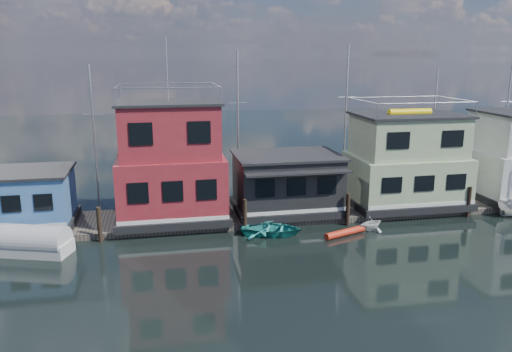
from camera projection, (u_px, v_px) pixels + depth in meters
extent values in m
plane|color=black|center=(358.00, 290.00, 24.30)|extent=(160.00, 160.00, 0.00)
cube|color=#595147|center=(293.00, 212.00, 35.69)|extent=(48.00, 5.00, 0.40)
cube|color=black|center=(24.00, 222.00, 32.22)|extent=(6.40, 4.90, 0.50)
cube|color=#4273B0|center=(21.00, 196.00, 31.80)|extent=(6.00, 4.50, 3.00)
cube|color=black|center=(18.00, 172.00, 31.43)|extent=(6.30, 4.80, 0.16)
cube|color=black|center=(173.00, 213.00, 34.00)|extent=(7.40, 5.90, 0.50)
cube|color=maroon|center=(172.00, 183.00, 33.49)|extent=(7.00, 5.50, 3.74)
cube|color=maroon|center=(169.00, 130.00, 32.64)|extent=(6.30, 4.95, 3.46)
cube|color=black|center=(168.00, 102.00, 32.21)|extent=(6.65, 5.23, 0.16)
cylinder|color=silver|center=(167.00, 69.00, 31.71)|extent=(0.08, 0.08, 4.00)
cube|color=black|center=(286.00, 207.00, 35.49)|extent=(7.40, 5.40, 0.50)
cube|color=black|center=(287.00, 180.00, 35.03)|extent=(7.00, 5.00, 3.40)
cube|color=black|center=(287.00, 155.00, 34.61)|extent=(7.30, 5.30, 0.16)
cube|color=black|center=(298.00, 173.00, 32.08)|extent=(7.00, 1.20, 0.12)
cube|color=black|center=(403.00, 200.00, 37.18)|extent=(8.40, 5.90, 0.50)
cube|color=#A1B78A|center=(405.00, 176.00, 36.75)|extent=(8.00, 5.50, 3.12)
cube|color=#A1B78A|center=(408.00, 136.00, 36.04)|extent=(7.20, 4.95, 2.88)
cube|color=black|center=(410.00, 115.00, 35.67)|extent=(7.60, 5.23, 0.16)
cylinder|color=yellow|center=(410.00, 113.00, 35.63)|extent=(3.20, 0.56, 0.56)
cylinder|color=#2D2116|center=(99.00, 225.00, 30.38)|extent=(0.28, 0.28, 2.20)
cylinder|color=#2D2116|center=(245.00, 216.00, 32.06)|extent=(0.28, 0.28, 2.20)
cylinder|color=#2D2116|center=(348.00, 209.00, 33.37)|extent=(0.28, 0.28, 2.20)
cylinder|color=#2D2116|center=(469.00, 202.00, 35.06)|extent=(0.28, 0.28, 2.20)
cylinder|color=silver|center=(94.00, 135.00, 37.59)|extent=(0.16, 0.16, 10.50)
cylinder|color=silver|center=(92.00, 115.00, 37.22)|extent=(1.40, 0.06, 0.06)
cylinder|color=silver|center=(238.00, 125.00, 39.53)|extent=(0.16, 0.16, 11.50)
cylinder|color=silver|center=(238.00, 103.00, 39.12)|extent=(1.40, 0.06, 0.06)
cylinder|color=silver|center=(345.00, 119.00, 41.16)|extent=(0.16, 0.16, 12.00)
cylinder|color=silver|center=(346.00, 97.00, 40.73)|extent=(1.40, 0.06, 0.06)
cylinder|color=silver|center=(433.00, 128.00, 42.89)|extent=(0.16, 0.16, 10.00)
cylinder|color=silver|center=(434.00, 111.00, 42.54)|extent=(1.40, 0.06, 0.06)
cylinder|color=silver|center=(506.00, 121.00, 44.08)|extent=(0.16, 0.16, 11.00)
cylinder|color=silver|center=(508.00, 102.00, 43.69)|extent=(1.40, 0.06, 0.06)
cylinder|color=red|center=(345.00, 233.00, 31.56)|extent=(2.99, 1.50, 0.44)
imported|color=teal|center=(271.00, 229.00, 31.70)|extent=(4.54, 3.86, 0.80)
cube|color=beige|center=(31.00, 247.00, 28.72)|extent=(4.85, 3.07, 0.76)
cylinder|color=#B1B1B6|center=(30.00, 240.00, 28.62)|extent=(4.68, 3.11, 1.84)
imported|color=silver|center=(371.00, 223.00, 32.52)|extent=(2.33, 2.18, 0.99)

